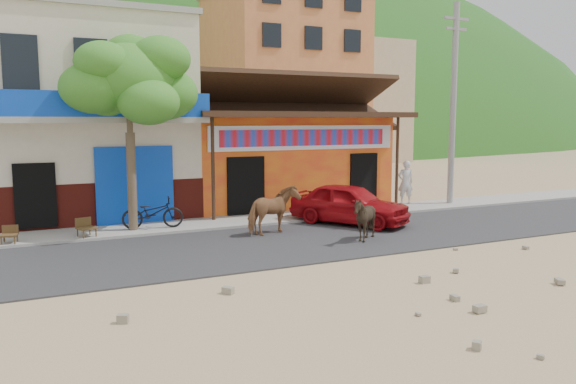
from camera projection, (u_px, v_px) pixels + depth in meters
name	position (u px, v px, depth m)	size (l,w,h in m)	color
ground	(361.00, 259.00, 14.20)	(120.00, 120.00, 0.00)	#9E825B
road	(314.00, 239.00, 16.43)	(60.00, 5.00, 0.04)	#28282B
sidewalk	(267.00, 219.00, 19.56)	(60.00, 2.00, 0.12)	gray
dance_club	(272.00, 160.00, 23.78)	(8.00, 6.00, 3.60)	orange
cafe_building	(84.00, 120.00, 20.35)	(7.00, 6.00, 7.00)	beige
apartment_front	(282.00, 84.00, 38.77)	(9.00, 9.00, 12.00)	#CC723F
apartment_rear	(348.00, 103.00, 48.12)	(8.00, 8.00, 10.00)	tan
hillside	(77.00, 57.00, 75.30)	(100.00, 40.00, 24.00)	#194C14
tree	(130.00, 133.00, 17.02)	(3.00, 3.00, 6.00)	#2D721E
utility_pole	(453.00, 105.00, 22.56)	(0.24, 0.24, 8.00)	gray
cow_tan	(273.00, 210.00, 17.04)	(0.79, 1.73, 1.46)	#96633C
cow_dark	(364.00, 219.00, 16.08)	(1.04, 1.17, 1.29)	black
red_car	(350.00, 204.00, 18.72)	(1.62, 4.02, 1.37)	#A20B11
scooter	(153.00, 213.00, 17.56)	(0.65, 1.87, 0.98)	black
pedestrian	(405.00, 182.00, 22.67)	(0.64, 0.42, 1.76)	silver
cafe_chair_left	(9.00, 227.00, 15.42)	(0.42, 0.42, 0.90)	#452F17
cafe_chair_right	(86.00, 219.00, 16.28)	(0.47, 0.47, 1.02)	#493418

